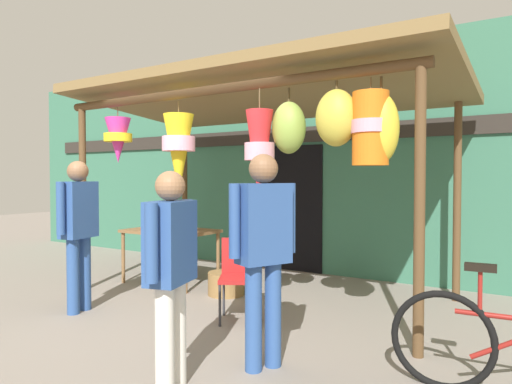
% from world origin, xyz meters
% --- Properties ---
extents(ground_plane, '(30.00, 30.00, 0.00)m').
position_xyz_m(ground_plane, '(0.00, 0.00, 0.00)').
color(ground_plane, gray).
extents(shop_facade, '(12.75, 0.29, 3.49)m').
position_xyz_m(shop_facade, '(-0.00, 2.71, 1.74)').
color(shop_facade, '#387056').
rests_on(shop_facade, ground_plane).
extents(market_stall_canopy, '(4.77, 2.53, 2.70)m').
position_xyz_m(market_stall_canopy, '(0.50, 0.76, 2.32)').
color(market_stall_canopy, brown).
rests_on(market_stall_canopy, ground_plane).
extents(display_table, '(1.25, 0.80, 0.75)m').
position_xyz_m(display_table, '(-1.05, 0.90, 0.68)').
color(display_table, brown).
rests_on(display_table, ground_plane).
extents(flower_heap_on_table, '(0.63, 0.44, 0.17)m').
position_xyz_m(flower_heap_on_table, '(-1.00, 0.90, 0.84)').
color(flower_heap_on_table, red).
rests_on(flower_heap_on_table, display_table).
extents(folding_chair, '(0.55, 0.55, 0.84)m').
position_xyz_m(folding_chair, '(0.70, 0.05, 0.50)').
color(folding_chair, '#AD1E1E').
rests_on(folding_chair, ground_plane).
extents(wicker_basket_by_table, '(0.46, 0.46, 0.28)m').
position_xyz_m(wicker_basket_by_table, '(0.01, 0.78, 0.14)').
color(wicker_basket_by_table, olive).
rests_on(wicker_basket_by_table, ground_plane).
extents(vendor_in_orange, '(0.31, 0.58, 1.53)m').
position_xyz_m(vendor_in_orange, '(1.21, -1.54, 0.89)').
color(vendor_in_orange, silver).
rests_on(vendor_in_orange, ground_plane).
extents(customer_foreground, '(0.37, 0.54, 1.67)m').
position_xyz_m(customer_foreground, '(1.56, -0.89, 0.98)').
color(customer_foreground, '#2D5193').
rests_on(customer_foreground, ground_plane).
extents(shopper_by_bananas, '(0.29, 0.59, 1.67)m').
position_xyz_m(shopper_by_bananas, '(-0.94, -0.68, 0.99)').
color(shopper_by_bananas, '#2D5193').
rests_on(shopper_by_bananas, ground_plane).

